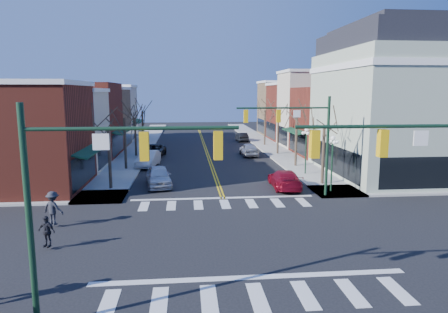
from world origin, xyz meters
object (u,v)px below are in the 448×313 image
object	(u,v)px
lamppost_midblock	(306,143)
car_right_near	(285,179)
lamppost_corner	(332,154)
car_right_far	(242,137)
victorian_corner	(400,101)
car_left_near	(159,176)
pedestrian_dark_a	(47,231)
car_left_mid	(148,159)
car_right_mid	(249,149)
car_left_far	(153,151)
pedestrian_dark_b	(53,208)

from	to	relation	value
lamppost_midblock	car_right_near	xyz separation A→B (m)	(-3.09, -4.69, -2.24)
lamppost_corner	car_right_far	size ratio (longest dim) A/B	1.07
victorian_corner	car_right_far	bearing A→B (deg)	112.27
lamppost_midblock	car_right_far	world-z (taller)	lamppost_midblock
car_left_near	car_right_near	bearing A→B (deg)	-16.72
lamppost_corner	lamppost_midblock	bearing A→B (deg)	90.00
lamppost_corner	pedestrian_dark_a	distance (m)	19.88
pedestrian_dark_a	lamppost_midblock	bearing A→B (deg)	63.52
car_left_near	car_right_near	world-z (taller)	car_left_near
car_right_near	car_left_mid	bearing A→B (deg)	-39.70
lamppost_midblock	pedestrian_dark_a	distance (m)	23.62
lamppost_midblock	car_right_far	distance (m)	25.57
victorian_corner	lamppost_corner	xyz separation A→B (m)	(-8.30, -6.00, -3.70)
lamppost_corner	car_right_mid	distance (m)	18.34
victorian_corner	car_left_far	world-z (taller)	victorian_corner
car_right_mid	car_right_far	size ratio (longest dim) A/B	1.13
pedestrian_dark_a	car_left_near	bearing A→B (deg)	92.07
pedestrian_dark_a	pedestrian_dark_b	distance (m)	3.40
pedestrian_dark_b	lamppost_midblock	bearing A→B (deg)	-122.63
car_left_far	car_left_mid	bearing A→B (deg)	-83.94
lamppost_corner	car_right_near	world-z (taller)	lamppost_corner
pedestrian_dark_a	pedestrian_dark_b	size ratio (longest dim) A/B	0.80
car_left_near	car_left_mid	bearing A→B (deg)	93.10
car_right_mid	pedestrian_dark_b	size ratio (longest dim) A/B	2.40
victorian_corner	car_right_mid	xyz separation A→B (m)	(-11.70, 11.89, -5.88)
car_left_near	car_right_mid	world-z (taller)	car_left_near
pedestrian_dark_a	car_left_far	bearing A→B (deg)	105.45
car_left_far	car_right_mid	world-z (taller)	car_right_mid
pedestrian_dark_b	car_left_near	bearing A→B (deg)	-96.00
car_left_far	car_right_mid	bearing A→B (deg)	5.57
pedestrian_dark_b	lamppost_corner	bearing A→B (deg)	-138.90
car_right_far	pedestrian_dark_a	bearing A→B (deg)	66.10
car_right_near	pedestrian_dark_b	size ratio (longest dim) A/B	2.62
lamppost_corner	car_left_far	distance (m)	23.27
victorian_corner	lamppost_corner	bearing A→B (deg)	-144.14
lamppost_midblock	car_right_near	size ratio (longest dim) A/B	0.87
car_left_far	pedestrian_dark_b	xyz separation A→B (m)	(-3.60, -23.93, 0.37)
lamppost_midblock	car_left_mid	bearing A→B (deg)	159.22
lamppost_midblock	car_right_near	bearing A→B (deg)	-123.40
victorian_corner	lamppost_midblock	bearing A→B (deg)	176.55
car_left_mid	pedestrian_dark_a	xyz separation A→B (m)	(-2.87, -21.30, 0.12)
car_left_near	pedestrian_dark_b	size ratio (longest dim) A/B	2.47
car_left_near	pedestrian_dark_a	world-z (taller)	pedestrian_dark_a
car_left_mid	car_right_mid	size ratio (longest dim) A/B	1.06
lamppost_midblock	pedestrian_dark_a	bearing A→B (deg)	-137.94
car_right_near	car_right_far	bearing A→B (deg)	-89.60
car_left_mid	pedestrian_dark_b	distance (m)	18.35
car_left_mid	car_left_far	world-z (taller)	car_left_mid
car_left_near	car_right_far	world-z (taller)	car_left_near
car_right_mid	pedestrian_dark_b	xyz separation A→B (m)	(-14.80, -23.84, 0.32)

